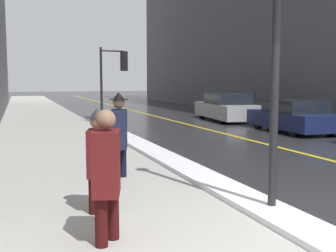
{
  "coord_description": "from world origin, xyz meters",
  "views": [
    {
      "loc": [
        -3.18,
        -3.81,
        1.93
      ],
      "look_at": [
        -0.4,
        4.0,
        1.05
      ],
      "focal_mm": 45.0,
      "sensor_mm": 36.0,
      "label": 1
    }
  ],
  "objects_px": {
    "pedestrian_with_shoulder_bag": "(119,132)",
    "parked_car_navy": "(293,117)",
    "pedestrian_trailing": "(107,170)",
    "parked_car_silver": "(227,107)",
    "pedestrian_in_fedora": "(98,156)",
    "traffic_light_near": "(116,69)"
  },
  "relations": [
    {
      "from": "parked_car_navy",
      "to": "parked_car_silver",
      "type": "bearing_deg",
      "value": 4.7
    },
    {
      "from": "pedestrian_with_shoulder_bag",
      "to": "parked_car_silver",
      "type": "xyz_separation_m",
      "value": [
        7.96,
        10.63,
        -0.29
      ]
    },
    {
      "from": "pedestrian_with_shoulder_bag",
      "to": "parked_car_silver",
      "type": "bearing_deg",
      "value": 158.71
    },
    {
      "from": "pedestrian_in_fedora",
      "to": "parked_car_navy",
      "type": "distance_m",
      "value": 11.69
    },
    {
      "from": "pedestrian_in_fedora",
      "to": "traffic_light_near",
      "type": "bearing_deg",
      "value": -178.24
    },
    {
      "from": "traffic_light_near",
      "to": "pedestrian_trailing",
      "type": "distance_m",
      "value": 14.82
    },
    {
      "from": "pedestrian_with_shoulder_bag",
      "to": "parked_car_silver",
      "type": "relative_size",
      "value": 0.35
    },
    {
      "from": "traffic_light_near",
      "to": "pedestrian_trailing",
      "type": "height_order",
      "value": "traffic_light_near"
    },
    {
      "from": "pedestrian_trailing",
      "to": "parked_car_silver",
      "type": "bearing_deg",
      "value": 163.0
    },
    {
      "from": "pedestrian_trailing",
      "to": "parked_car_silver",
      "type": "height_order",
      "value": "pedestrian_trailing"
    },
    {
      "from": "pedestrian_trailing",
      "to": "parked_car_navy",
      "type": "height_order",
      "value": "pedestrian_trailing"
    },
    {
      "from": "pedestrian_in_fedora",
      "to": "pedestrian_with_shoulder_bag",
      "type": "relative_size",
      "value": 0.89
    },
    {
      "from": "pedestrian_with_shoulder_bag",
      "to": "pedestrian_in_fedora",
      "type": "bearing_deg",
      "value": -5.76
    },
    {
      "from": "pedestrian_trailing",
      "to": "parked_car_silver",
      "type": "xyz_separation_m",
      "value": [
        8.87,
        13.9,
        -0.25
      ]
    },
    {
      "from": "traffic_light_near",
      "to": "pedestrian_in_fedora",
      "type": "distance_m",
      "value": 13.61
    },
    {
      "from": "pedestrian_trailing",
      "to": "parked_car_navy",
      "type": "xyz_separation_m",
      "value": [
        9.04,
        8.78,
        -0.31
      ]
    },
    {
      "from": "pedestrian_with_shoulder_bag",
      "to": "parked_car_silver",
      "type": "distance_m",
      "value": 13.29
    },
    {
      "from": "pedestrian_trailing",
      "to": "parked_car_navy",
      "type": "distance_m",
      "value": 12.61
    },
    {
      "from": "pedestrian_in_fedora",
      "to": "parked_car_navy",
      "type": "height_order",
      "value": "pedestrian_in_fedora"
    },
    {
      "from": "traffic_light_near",
      "to": "pedestrian_trailing",
      "type": "relative_size",
      "value": 2.15
    },
    {
      "from": "pedestrian_in_fedora",
      "to": "pedestrian_with_shoulder_bag",
      "type": "xyz_separation_m",
      "value": [
        0.79,
        2.03,
        0.1
      ]
    },
    {
      "from": "pedestrian_with_shoulder_bag",
      "to": "parked_car_navy",
      "type": "xyz_separation_m",
      "value": [
        8.14,
        5.51,
        -0.36
      ]
    }
  ]
}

